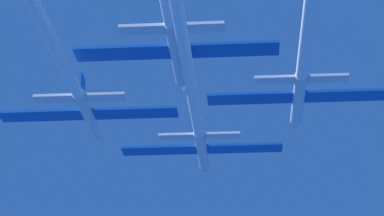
# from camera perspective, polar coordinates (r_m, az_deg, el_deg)

# --- Properties ---
(jet_lead) EXTENTS (16.76, 47.35, 2.78)m
(jet_lead) POSITION_cam_1_polar(r_m,az_deg,el_deg) (71.81, 0.13, 0.40)
(jet_lead) COLOR silver
(jet_left_wing) EXTENTS (16.76, 43.46, 2.78)m
(jet_left_wing) POSITION_cam_1_polar(r_m,az_deg,el_deg) (65.31, -9.19, 3.12)
(jet_left_wing) COLOR silver
(jet_right_wing) EXTENTS (16.76, 43.60, 2.78)m
(jet_right_wing) POSITION_cam_1_polar(r_m,az_deg,el_deg) (64.00, 8.16, 4.64)
(jet_right_wing) COLOR silver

